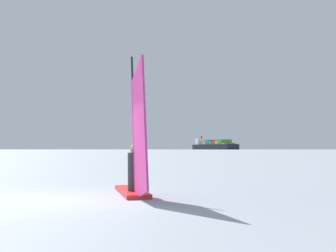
{
  "coord_description": "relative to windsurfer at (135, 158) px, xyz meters",
  "views": [
    {
      "loc": [
        6.0,
        -8.0,
        1.29
      ],
      "look_at": [
        -3.87,
        16.5,
        2.89
      ],
      "focal_mm": 40.48,
      "sensor_mm": 36.0,
      "label": 1
    }
  ],
  "objects": [
    {
      "name": "cargo_ship",
      "position": [
        -222.84,
        838.76,
        8.11
      ],
      "size": [
        133.03,
        128.2,
        33.01
      ],
      "rotation": [
        0.0,
        0.0,
        5.53
      ],
      "color": "black",
      "rests_on": "ground_plane"
    },
    {
      "name": "ground_plane",
      "position": [
        -1.29,
        -1.29,
        -1.03
      ],
      "size": [
        4000.0,
        4000.0,
        0.0
      ],
      "primitive_type": "plane",
      "color": "#9EA8B2"
    },
    {
      "name": "windsurfer",
      "position": [
        0.0,
        0.0,
        0.0
      ],
      "size": [
        2.57,
        3.35,
        4.11
      ],
      "rotation": [
        0.0,
        0.0,
        2.2
      ],
      "color": "red",
      "rests_on": "ground_plane"
    }
  ]
}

